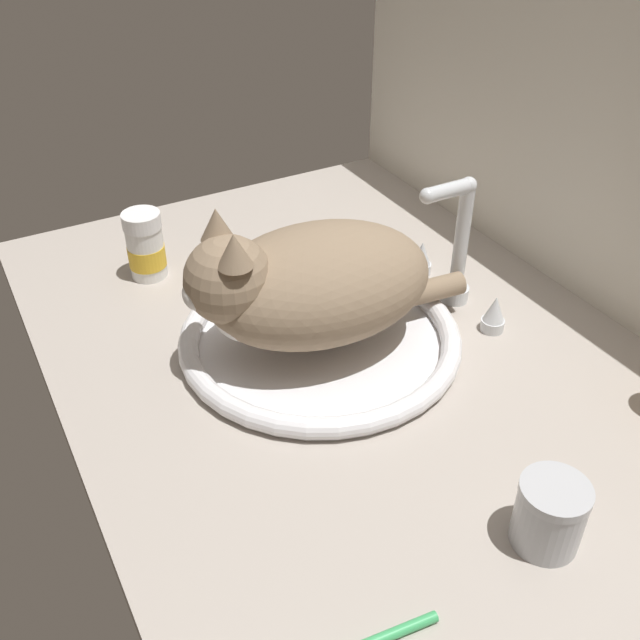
% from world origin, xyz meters
% --- Properties ---
extents(countertop, '(1.02, 0.72, 0.03)m').
position_xyz_m(countertop, '(0.00, 0.00, 0.01)').
color(countertop, '#ADA399').
rests_on(countertop, ground).
extents(backsplash_wall, '(1.02, 0.02, 0.44)m').
position_xyz_m(backsplash_wall, '(0.00, 0.37, 0.22)').
color(backsplash_wall, silver).
rests_on(backsplash_wall, ground).
extents(sink_basin, '(0.37, 0.37, 0.03)m').
position_xyz_m(sink_basin, '(-0.02, -0.03, 0.04)').
color(sink_basin, white).
rests_on(sink_basin, countertop).
extents(faucet, '(0.20, 0.10, 0.19)m').
position_xyz_m(faucet, '(-0.02, 0.19, 0.10)').
color(faucet, silver).
rests_on(faucet, countertop).
extents(cat, '(0.22, 0.39, 0.18)m').
position_xyz_m(cat, '(-0.02, -0.05, 0.13)').
color(cat, '#8C755B').
rests_on(cat, sink_basin).
extents(metal_jar, '(0.07, 0.07, 0.07)m').
position_xyz_m(metal_jar, '(0.35, 0.01, 0.07)').
color(metal_jar, '#B2B5BA').
rests_on(metal_jar, countertop).
extents(pill_bottle, '(0.06, 0.06, 0.10)m').
position_xyz_m(pill_bottle, '(-0.30, -0.17, 0.08)').
color(pill_bottle, white).
rests_on(pill_bottle, countertop).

